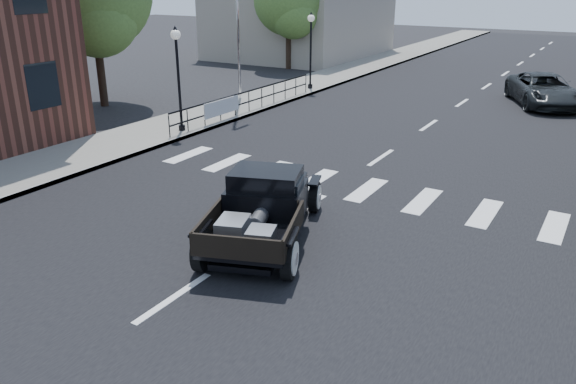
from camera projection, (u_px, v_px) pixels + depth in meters
The scene contains 13 objects.
ground at pixel (263, 238), 12.73m from camera, with size 120.00×120.00×0.00m, color black.
road at pixel (450, 111), 24.73m from camera, with size 14.00×80.00×0.02m, color black.
road_markings at pixel (412, 137), 20.73m from camera, with size 12.00×60.00×0.06m, color silver, non-canonical shape.
sidewalk_left at pixel (285, 91), 28.79m from camera, with size 3.00×80.00×0.15m, color gray.
low_building_left at pixel (301, 21), 41.46m from camera, with size 10.00×12.00×5.00m, color gray.
railing at pixel (249, 99), 24.01m from camera, with size 0.08×10.00×1.00m, color black, non-canonical shape.
banner at pixel (222, 113), 22.44m from camera, with size 0.04×2.20×0.60m, color silver, non-canonical shape.
lamp_post_b at pixel (179, 80), 20.45m from camera, with size 0.36×0.36×3.78m, color black, non-canonical shape.
lamp_post_c at pixel (311, 51), 28.46m from camera, with size 0.36×0.36×3.78m, color black, non-canonical shape.
big_tree_near at pixel (95, 20), 24.50m from camera, with size 5.15×5.15×7.57m, color #47682C, non-canonical shape.
big_tree_far at pixel (289, 17), 35.20m from camera, with size 4.37×4.37×6.41m, color #47682C, non-canonical shape.
hotrod_pickup at pixel (264, 206), 12.38m from camera, with size 2.18×4.66×1.62m, color black, non-canonical shape.
second_car at pixel (544, 90), 25.62m from camera, with size 2.36×5.13×1.42m, color black.
Camera 1 is at (6.40, -9.58, 5.53)m, focal length 35.00 mm.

